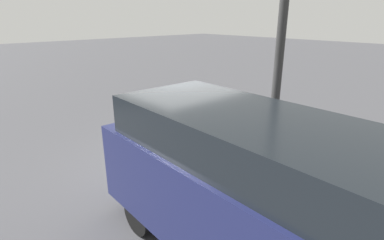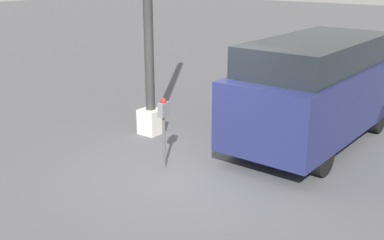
% 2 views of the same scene
% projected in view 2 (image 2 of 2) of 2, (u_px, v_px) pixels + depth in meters
% --- Properties ---
extents(ground_plane, '(80.00, 80.00, 0.00)m').
position_uv_depth(ground_plane, '(183.00, 173.00, 8.56)').
color(ground_plane, '#4C4C51').
extents(parking_meter_near, '(0.21, 0.12, 1.31)m').
position_uv_depth(parking_meter_near, '(164.00, 117.00, 8.49)').
color(parking_meter_near, '#4C4C4C').
rests_on(parking_meter_near, ground).
extents(parking_meter_far, '(0.21, 0.12, 1.55)m').
position_uv_depth(parking_meter_far, '(305.00, 57.00, 13.03)').
color(parking_meter_far, '#4C4C4C').
rests_on(parking_meter_far, ground).
extents(lamp_post, '(0.44, 0.44, 5.93)m').
position_uv_depth(lamp_post, '(148.00, 30.00, 9.87)').
color(lamp_post, beige).
rests_on(lamp_post, ground).
extents(parked_van, '(4.72, 1.96, 2.17)m').
position_uv_depth(parked_van, '(317.00, 88.00, 9.64)').
color(parked_van, navy).
rests_on(parked_van, ground).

